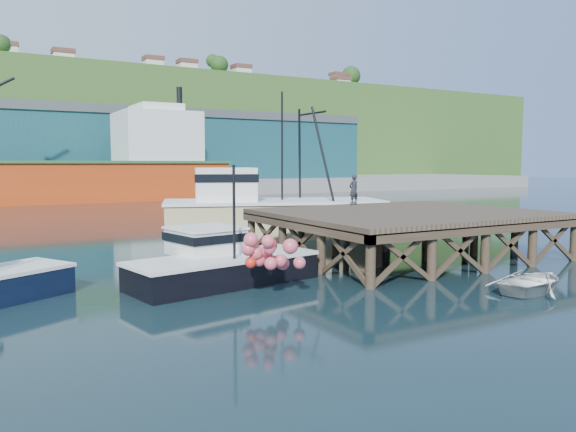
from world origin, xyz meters
TOP-DOWN VIEW (x-y plane):
  - ground at (0.00, 0.00)m, footprint 300.00×300.00m
  - wharf at (5.50, -0.19)m, footprint 12.00×10.00m
  - far_quay at (0.00, 70.00)m, footprint 160.00×40.00m
  - warehouse_mid at (0.00, 65.00)m, footprint 28.00×16.00m
  - warehouse_right at (30.00, 65.00)m, footprint 30.00×16.00m
  - cargo_ship at (-8.46, 48.00)m, footprint 55.50×10.00m
  - hillside at (0.00, 100.00)m, footprint 220.00×50.00m
  - boat_black at (-4.38, -1.24)m, footprint 7.26×6.03m
  - trawler at (3.16, 9.19)m, footprint 13.51×8.52m
  - dinghy at (4.38, -7.72)m, footprint 3.77×3.07m
  - dockworker at (5.73, 4.40)m, footprint 0.64×0.47m

SIDE VIEW (x-z plane):
  - ground at x=0.00m, z-range 0.00..0.00m
  - dinghy at x=4.38m, z-range 0.00..0.68m
  - boat_black at x=-4.38m, z-range -1.35..2.93m
  - far_quay at x=0.00m, z-range 0.00..2.00m
  - trawler at x=3.16m, z-range -2.51..6.01m
  - wharf at x=5.50m, z-range 0.63..3.25m
  - dockworker at x=5.73m, z-range 2.12..3.74m
  - cargo_ship at x=-8.46m, z-range -3.56..10.19m
  - warehouse_mid at x=0.00m, z-range 2.00..11.00m
  - warehouse_right at x=30.00m, z-range 2.00..11.00m
  - hillside at x=0.00m, z-range 0.00..22.00m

